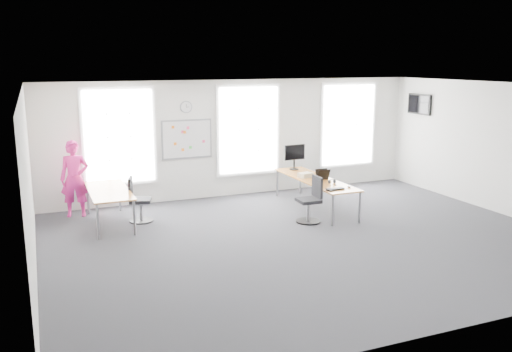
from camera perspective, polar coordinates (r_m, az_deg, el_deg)
name	(u,v)px	position (r m, az deg, el deg)	size (l,w,h in m)	color
floor	(308,239)	(10.84, 5.50, -6.66)	(10.00, 10.00, 0.00)	#26262A
ceiling	(311,86)	(10.28, 5.84, 9.37)	(10.00, 10.00, 0.00)	white
wall_back	(237,138)	(14.07, -1.99, 4.01)	(10.00, 10.00, 0.00)	white
wall_front	(459,221)	(7.28, 20.61, -4.47)	(10.00, 10.00, 0.00)	white
wall_left	(29,188)	(9.28, -22.79, -1.17)	(10.00, 10.00, 0.00)	white
wall_right	(505,149)	(13.52, 24.76, 2.57)	(10.00, 10.00, 0.00)	white
window_left	(119,137)	(13.28, -14.20, 4.03)	(1.60, 0.06, 2.20)	white
window_mid	(248,130)	(14.12, -0.81, 4.86)	(1.60, 0.06, 2.20)	white
window_right	(348,125)	(15.47, 9.63, 5.33)	(1.60, 0.06, 2.20)	white
desk_right	(315,181)	(12.94, 6.23, -0.49)	(0.79, 2.96, 0.72)	orange
desk_left	(109,193)	(12.02, -15.23, -1.71)	(0.83, 2.08, 0.76)	orange
chair_right	(311,202)	(11.89, 5.80, -2.75)	(0.54, 0.54, 1.01)	black
chair_left	(138,202)	(12.13, -12.33, -2.71)	(0.56, 0.55, 0.99)	black
person	(75,179)	(12.84, -18.54, -0.27)	(0.63, 0.42, 1.73)	#C82078
whiteboard	(187,139)	(13.63, -7.29, 3.87)	(1.20, 0.03, 0.90)	silver
wall_clock	(186,107)	(13.54, -7.38, 7.22)	(0.30, 0.30, 0.04)	gray
tv	(419,104)	(15.58, 16.82, 7.25)	(0.06, 0.90, 0.55)	black
keyboard	(335,189)	(11.89, 8.35, -1.38)	(0.43, 0.15, 0.02)	black
mouse	(349,187)	(12.13, 9.78, -1.12)	(0.07, 0.10, 0.04)	black
lens_cap	(336,185)	(12.32, 8.40, -0.95)	(0.07, 0.07, 0.01)	black
headphones	(332,181)	(12.48, 7.98, -0.58)	(0.16, 0.09, 0.10)	black
laptop_sleeve	(323,175)	(12.79, 7.02, 0.14)	(0.32, 0.18, 0.26)	black
paper_stack	(305,175)	(13.06, 5.22, 0.10)	(0.31, 0.24, 0.11)	beige
monitor	(295,155)	(13.88, 4.08, 2.24)	(0.58, 0.24, 0.65)	black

